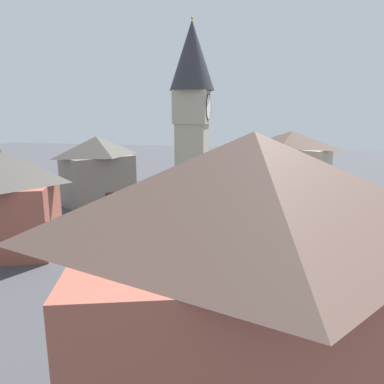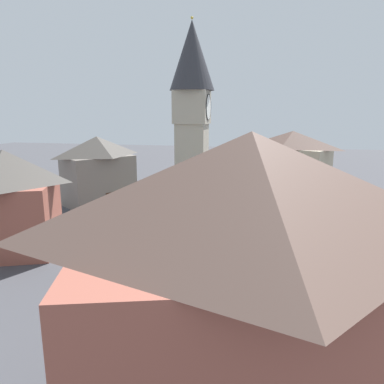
{
  "view_description": "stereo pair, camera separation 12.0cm",
  "coord_description": "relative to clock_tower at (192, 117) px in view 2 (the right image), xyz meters",
  "views": [
    {
      "loc": [
        -32.01,
        -7.23,
        12.1
      ],
      "look_at": [
        0.0,
        0.0,
        4.89
      ],
      "focal_mm": 33.69,
      "sensor_mm": 36.0,
      "label": 1
    },
    {
      "loc": [
        -31.98,
        -7.35,
        12.1
      ],
      "look_at": [
        0.0,
        0.0,
        4.89
      ],
      "focal_mm": 33.69,
      "sensor_mm": 36.0,
      "label": 2
    }
  ],
  "objects": [
    {
      "name": "car_white_side",
      "position": [
        5.31,
        -5.44,
        -10.97
      ],
      "size": [
        4.15,
        4.07,
        1.53
      ],
      "color": "red",
      "rests_on": "ground"
    },
    {
      "name": "car_silver_kerb",
      "position": [
        1.54,
        -12.48,
        -10.97
      ],
      "size": [
        4.38,
        3.66,
        1.53
      ],
      "color": "silver",
      "rests_on": "ground"
    },
    {
      "name": "building_terrace_right",
      "position": [
        -6.04,
        15.01,
        -7.08
      ],
      "size": [
        9.38,
        9.88,
        9.1
      ],
      "color": "#995142",
      "rests_on": "ground"
    },
    {
      "name": "clock_tower",
      "position": [
        0.0,
        0.0,
        0.0
      ],
      "size": [
        3.95,
        3.95,
        20.09
      ],
      "color": "gray",
      "rests_on": "ground"
    },
    {
      "name": "ground_plane",
      "position": [
        -0.0,
        -0.0,
        -11.73
      ],
      "size": [
        200.0,
        200.0,
        0.0
      ],
      "primitive_type": "plane",
      "color": "#424247"
    },
    {
      "name": "building_hall_far",
      "position": [
        11.32,
        15.41,
        -7.07
      ],
      "size": [
        10.66,
        10.05,
        9.14
      ],
      "color": "slate",
      "rests_on": "ground"
    },
    {
      "name": "car_blue_kerb",
      "position": [
        -6.74,
        -0.04,
        -10.97
      ],
      "size": [
        4.46,
        3.08,
        1.53
      ],
      "color": "gold",
      "rests_on": "ground"
    },
    {
      "name": "building_shop_left",
      "position": [
        -20.58,
        -6.64,
        -5.84
      ],
      "size": [
        11.22,
        13.44,
        11.55
      ],
      "color": "#995142",
      "rests_on": "ground"
    },
    {
      "name": "tree",
      "position": [
        -11.92,
        -1.89,
        -7.3
      ],
      "size": [
        5.05,
        5.05,
        6.97
      ],
      "color": "brown",
      "rests_on": "ground"
    },
    {
      "name": "pedestrian",
      "position": [
        3.82,
        -2.13,
        -10.72
      ],
      "size": [
        0.29,
        0.55,
        1.69
      ],
      "color": "black",
      "rests_on": "ground"
    },
    {
      "name": "car_black_far",
      "position": [
        8.13,
        8.14,
        -10.97
      ],
      "size": [
        2.08,
        4.26,
        1.53
      ],
      "color": "gold",
      "rests_on": "ground"
    },
    {
      "name": "car_red_corner",
      "position": [
        -5.08,
        -5.12,
        -10.97
      ],
      "size": [
        4.41,
        2.64,
        1.53
      ],
      "color": "black",
      "rests_on": "ground"
    },
    {
      "name": "building_corner_back",
      "position": [
        19.02,
        -9.66,
        -6.78
      ],
      "size": [
        9.28,
        11.38,
        9.74
      ],
      "color": "tan",
      "rests_on": "ground"
    },
    {
      "name": "lamp_post",
      "position": [
        8.88,
        2.76,
        -8.05
      ],
      "size": [
        0.36,
        0.36,
        5.59
      ],
      "color": "black",
      "rests_on": "ground"
    }
  ]
}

